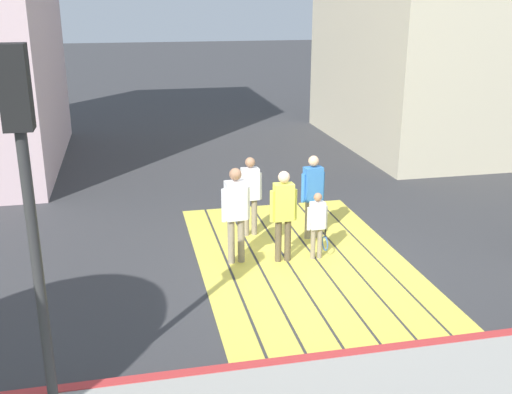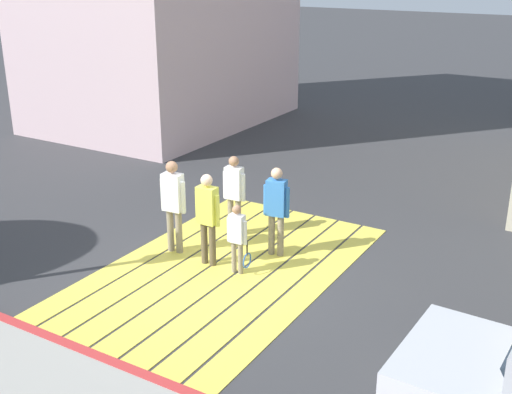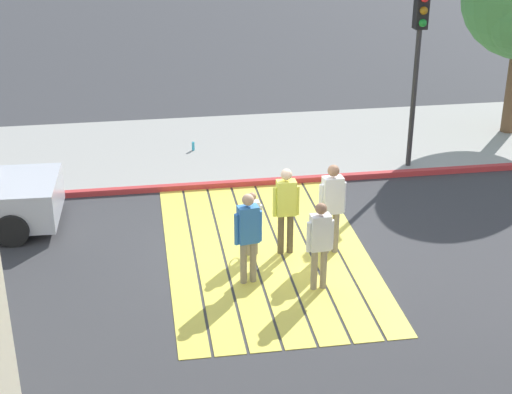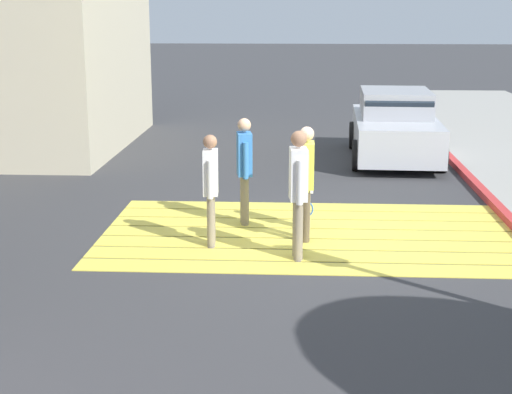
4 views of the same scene
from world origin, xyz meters
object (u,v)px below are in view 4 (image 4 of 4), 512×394
Objects in this scene: car_parked_near_curb at (395,127)px; pedestrian_adult_lead at (244,163)px; pedestrian_teen_behind at (211,182)px; pedestrian_child_with_racket at (307,184)px; pedestrian_adult_side at (298,185)px; pedestrian_adult_trailing at (306,175)px.

pedestrian_adult_lead is (3.05, 5.65, 0.27)m from car_parked_near_curb.
pedestrian_child_with_racket is at bearing -145.44° from pedestrian_teen_behind.
pedestrian_teen_behind is at bearing 34.56° from pedestrian_child_with_racket.
pedestrian_teen_behind reaches higher than car_parked_near_curb.
pedestrian_child_with_racket is (-1.41, -0.97, -0.24)m from pedestrian_teen_behind.
pedestrian_adult_side is (2.19, 7.36, 0.32)m from car_parked_near_curb.
pedestrian_adult_trailing is 0.86m from pedestrian_adult_side.
pedestrian_adult_lead is at bearing -11.97° from pedestrian_child_with_racket.
pedestrian_adult_side is at bearing 73.43° from car_parked_near_curb.
car_parked_near_curb is 7.66m from pedestrian_teen_behind.
pedestrian_adult_side is 1.38m from pedestrian_teen_behind.
pedestrian_adult_lead reaches higher than pedestrian_child_with_racket.
pedestrian_adult_side is at bearing 116.66° from pedestrian_adult_lead.
car_parked_near_curb is 3.37× the size of pedestrian_child_with_racket.
car_parked_near_curb is at bearing -106.57° from pedestrian_adult_side.
pedestrian_adult_trailing is at bearing -97.75° from pedestrian_adult_side.
pedestrian_teen_behind is at bearing -22.63° from pedestrian_adult_side.
pedestrian_adult_lead is at bearing -41.34° from pedestrian_adult_trailing.
pedestrian_teen_behind reaches higher than pedestrian_child_with_racket.
pedestrian_child_with_racket is (-0.03, -0.65, -0.28)m from pedestrian_adult_trailing.
pedestrian_adult_lead is 1.92m from pedestrian_adult_side.
car_parked_near_curb is at bearing -107.68° from pedestrian_adult_trailing.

